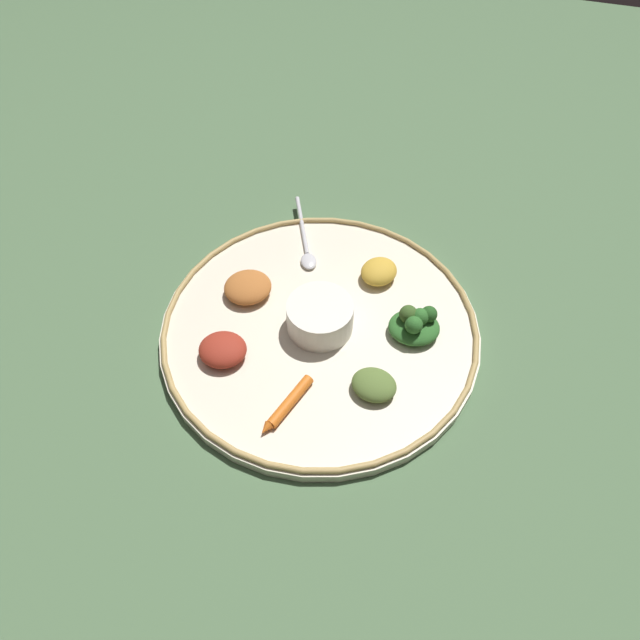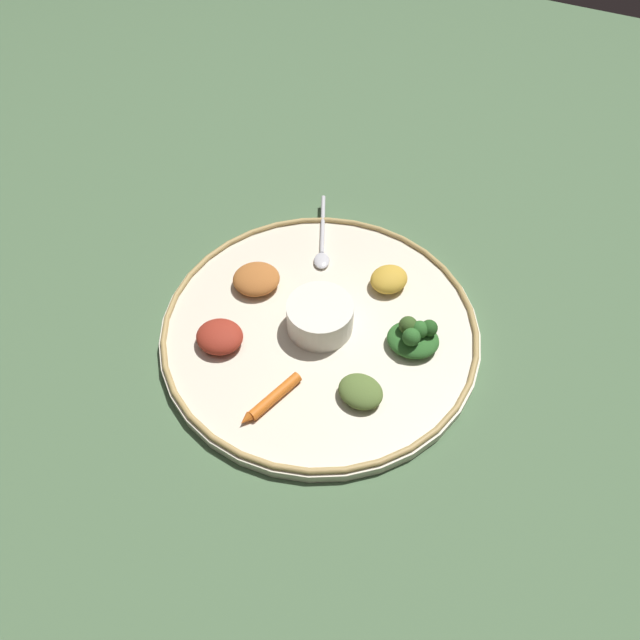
# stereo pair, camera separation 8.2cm
# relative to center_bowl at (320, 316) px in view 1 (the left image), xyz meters

# --- Properties ---
(ground_plane) EXTENTS (2.40, 2.40, 0.00)m
(ground_plane) POSITION_rel_center_bowl_xyz_m (0.00, 0.00, -0.04)
(ground_plane) COLOR #4C6B47
(platter) EXTENTS (0.45, 0.45, 0.02)m
(platter) POSITION_rel_center_bowl_xyz_m (0.00, 0.00, -0.03)
(platter) COLOR beige
(platter) RESTS_ON ground_plane
(platter_rim) EXTENTS (0.44, 0.44, 0.01)m
(platter_rim) POSITION_rel_center_bowl_xyz_m (0.00, 0.00, -0.02)
(platter_rim) COLOR tan
(platter_rim) RESTS_ON platter
(center_bowl) EXTENTS (0.09, 0.09, 0.05)m
(center_bowl) POSITION_rel_center_bowl_xyz_m (0.00, 0.00, 0.00)
(center_bowl) COLOR silver
(center_bowl) RESTS_ON platter
(spoon) EXTENTS (0.08, 0.16, 0.01)m
(spoon) POSITION_rel_center_bowl_xyz_m (0.07, -0.15, -0.02)
(spoon) COLOR silver
(spoon) RESTS_ON platter
(greens_pile) EXTENTS (0.08, 0.08, 0.05)m
(greens_pile) POSITION_rel_center_bowl_xyz_m (-0.13, -0.03, -0.01)
(greens_pile) COLOR #2D6628
(greens_pile) RESTS_ON platter
(carrot_near_spoon) EXTENTS (0.04, 0.10, 0.01)m
(carrot_near_spoon) POSITION_rel_center_bowl_xyz_m (0.00, 0.14, -0.02)
(carrot_near_spoon) COLOR orange
(carrot_near_spoon) RESTS_ON platter
(mound_beet) EXTENTS (0.07, 0.07, 0.03)m
(mound_beet) POSITION_rel_center_bowl_xyz_m (0.11, 0.09, -0.01)
(mound_beet) COLOR maroon
(mound_beet) RESTS_ON platter
(mound_collards) EXTENTS (0.06, 0.06, 0.02)m
(mound_collards) POSITION_rel_center_bowl_xyz_m (-0.10, 0.08, -0.01)
(mound_collards) COLOR #567033
(mound_collards) RESTS_ON platter
(mound_chickpea) EXTENTS (0.09, 0.09, 0.03)m
(mound_chickpea) POSITION_rel_center_bowl_xyz_m (0.12, -0.03, -0.01)
(mound_chickpea) COLOR #B2662D
(mound_chickpea) RESTS_ON platter
(mound_lentil_yellow) EXTENTS (0.07, 0.07, 0.03)m
(mound_lentil_yellow) POSITION_rel_center_bowl_xyz_m (-0.06, -0.11, -0.01)
(mound_lentil_yellow) COLOR gold
(mound_lentil_yellow) RESTS_ON platter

